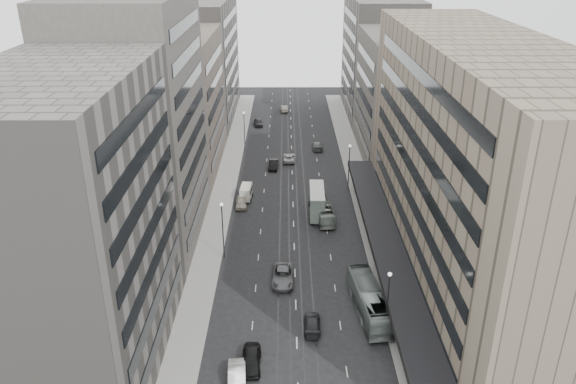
{
  "coord_description": "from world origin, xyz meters",
  "views": [
    {
      "loc": [
        -1.13,
        -54.84,
        40.02
      ],
      "look_at": [
        -0.87,
        19.26,
        6.63
      ],
      "focal_mm": 35.0,
      "sensor_mm": 36.0,
      "label": 1
    }
  ],
  "objects_px": {
    "panel_van": "(246,192)",
    "sedan_1": "(237,378)",
    "sedan_2": "(283,276)",
    "bus_far": "(323,210)",
    "sedan_0": "(251,360)",
    "bus_near": "(369,300)",
    "vw_microbus": "(379,323)",
    "pedestrian": "(422,353)",
    "double_decker": "(317,201)"
  },
  "relations": [
    {
      "from": "bus_near",
      "to": "vw_microbus",
      "type": "relative_size",
      "value": 3.03
    },
    {
      "from": "sedan_0",
      "to": "vw_microbus",
      "type": "bearing_deg",
      "value": 20.92
    },
    {
      "from": "double_decker",
      "to": "sedan_2",
      "type": "bearing_deg",
      "value": -104.06
    },
    {
      "from": "bus_near",
      "to": "bus_far",
      "type": "bearing_deg",
      "value": -87.64
    },
    {
      "from": "sedan_1",
      "to": "sedan_2",
      "type": "xyz_separation_m",
      "value": [
        4.43,
        18.2,
        0.02
      ]
    },
    {
      "from": "bus_near",
      "to": "sedan_2",
      "type": "distance_m",
      "value": 12.08
    },
    {
      "from": "panel_van",
      "to": "pedestrian",
      "type": "relative_size",
      "value": 1.96
    },
    {
      "from": "bus_near",
      "to": "double_decker",
      "type": "distance_m",
      "value": 26.1
    },
    {
      "from": "vw_microbus",
      "to": "sedan_1",
      "type": "relative_size",
      "value": 0.81
    },
    {
      "from": "vw_microbus",
      "to": "sedan_2",
      "type": "relative_size",
      "value": 0.67
    },
    {
      "from": "sedan_1",
      "to": "pedestrian",
      "type": "height_order",
      "value": "pedestrian"
    },
    {
      "from": "sedan_2",
      "to": "panel_van",
      "type": "bearing_deg",
      "value": 105.26
    },
    {
      "from": "bus_far",
      "to": "double_decker",
      "type": "xyz_separation_m",
      "value": [
        -0.97,
        0.91,
        1.03
      ]
    },
    {
      "from": "sedan_0",
      "to": "sedan_2",
      "type": "height_order",
      "value": "sedan_0"
    },
    {
      "from": "panel_van",
      "to": "sedan_1",
      "type": "xyz_separation_m",
      "value": [
        1.87,
        -43.15,
        -0.54
      ]
    },
    {
      "from": "bus_near",
      "to": "sedan_1",
      "type": "bearing_deg",
      "value": 32.14
    },
    {
      "from": "panel_van",
      "to": "sedan_2",
      "type": "height_order",
      "value": "panel_van"
    },
    {
      "from": "bus_far",
      "to": "vw_microbus",
      "type": "height_order",
      "value": "bus_far"
    },
    {
      "from": "double_decker",
      "to": "sedan_1",
      "type": "xyz_separation_m",
      "value": [
        -9.7,
        -37.23,
        -1.57
      ]
    },
    {
      "from": "double_decker",
      "to": "sedan_2",
      "type": "relative_size",
      "value": 1.36
    },
    {
      "from": "bus_near",
      "to": "sedan_0",
      "type": "height_order",
      "value": "bus_near"
    },
    {
      "from": "bus_near",
      "to": "sedan_0",
      "type": "distance_m",
      "value": 16.08
    },
    {
      "from": "bus_far",
      "to": "sedan_0",
      "type": "bearing_deg",
      "value": 69.03
    },
    {
      "from": "panel_van",
      "to": "sedan_0",
      "type": "distance_m",
      "value": 40.78
    },
    {
      "from": "vw_microbus",
      "to": "panel_van",
      "type": "bearing_deg",
      "value": 115.14
    },
    {
      "from": "bus_near",
      "to": "panel_van",
      "type": "distance_m",
      "value": 35.56
    },
    {
      "from": "bus_far",
      "to": "sedan_1",
      "type": "xyz_separation_m",
      "value": [
        -10.67,
        -36.32,
        -0.54
      ]
    },
    {
      "from": "bus_far",
      "to": "panel_van",
      "type": "distance_m",
      "value": 14.28
    },
    {
      "from": "sedan_1",
      "to": "panel_van",
      "type": "bearing_deg",
      "value": 88.15
    },
    {
      "from": "sedan_0",
      "to": "sedan_1",
      "type": "height_order",
      "value": "sedan_0"
    },
    {
      "from": "bus_near",
      "to": "sedan_0",
      "type": "xyz_separation_m",
      "value": [
        -13.23,
        -9.09,
        -0.85
      ]
    },
    {
      "from": "sedan_1",
      "to": "sedan_0",
      "type": "bearing_deg",
      "value": 58.59
    },
    {
      "from": "sedan_0",
      "to": "sedan_2",
      "type": "distance_m",
      "value": 16.01
    },
    {
      "from": "pedestrian",
      "to": "sedan_0",
      "type": "bearing_deg",
      "value": 4.52
    },
    {
      "from": "bus_near",
      "to": "sedan_1",
      "type": "height_order",
      "value": "bus_near"
    },
    {
      "from": "bus_near",
      "to": "panel_van",
      "type": "bearing_deg",
      "value": -69.03
    },
    {
      "from": "sedan_0",
      "to": "sedan_1",
      "type": "bearing_deg",
      "value": -117.77
    },
    {
      "from": "bus_far",
      "to": "panel_van",
      "type": "xyz_separation_m",
      "value": [
        -12.54,
        6.82,
        -0.0
      ]
    },
    {
      "from": "bus_far",
      "to": "vw_microbus",
      "type": "xyz_separation_m",
      "value": [
        4.54,
        -28.31,
        -0.16
      ]
    },
    {
      "from": "sedan_1",
      "to": "sedan_2",
      "type": "height_order",
      "value": "sedan_2"
    },
    {
      "from": "sedan_2",
      "to": "vw_microbus",
      "type": "bearing_deg",
      "value": -42.28
    },
    {
      "from": "bus_far",
      "to": "pedestrian",
      "type": "xyz_separation_m",
      "value": [
        8.16,
        -33.24,
        -0.18
      ]
    },
    {
      "from": "sedan_1",
      "to": "bus_near",
      "type": "bearing_deg",
      "value": 34.27
    },
    {
      "from": "vw_microbus",
      "to": "sedan_2",
      "type": "xyz_separation_m",
      "value": [
        -10.78,
        10.18,
        -0.37
      ]
    },
    {
      "from": "pedestrian",
      "to": "double_decker",
      "type": "bearing_deg",
      "value": -72.44
    },
    {
      "from": "panel_van",
      "to": "sedan_1",
      "type": "distance_m",
      "value": 43.19
    },
    {
      "from": "bus_far",
      "to": "vw_microbus",
      "type": "bearing_deg",
      "value": 93.67
    },
    {
      "from": "vw_microbus",
      "to": "sedan_0",
      "type": "bearing_deg",
      "value": -159.18
    },
    {
      "from": "sedan_0",
      "to": "bus_far",
      "type": "bearing_deg",
      "value": 73.78
    },
    {
      "from": "panel_van",
      "to": "sedan_1",
      "type": "relative_size",
      "value": 0.81
    }
  ]
}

